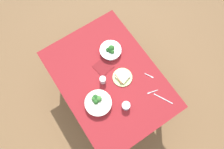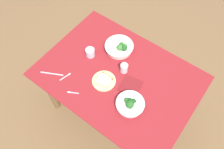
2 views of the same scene
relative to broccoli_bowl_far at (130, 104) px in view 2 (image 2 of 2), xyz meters
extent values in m
plane|color=brown|center=(0.24, -0.18, -0.77)|extent=(6.00, 6.00, 0.00)
cube|color=maroon|center=(0.24, -0.18, -0.04)|extent=(1.35, 0.98, 0.01)
cube|color=brown|center=(0.24, -0.18, -0.06)|extent=(1.31, 0.95, 0.02)
cylinder|color=brown|center=(-0.33, -0.56, -0.42)|extent=(0.07, 0.07, 0.70)
cylinder|color=brown|center=(0.81, -0.56, -0.42)|extent=(0.07, 0.07, 0.70)
cylinder|color=brown|center=(0.81, 0.20, -0.42)|extent=(0.07, 0.07, 0.70)
cylinder|color=white|center=(0.00, 0.00, -0.01)|extent=(0.20, 0.20, 0.05)
cylinder|color=white|center=(0.00, 0.00, 0.01)|extent=(0.23, 0.23, 0.01)
sphere|color=#1E511E|center=(-0.01, -0.03, 0.02)|extent=(0.04, 0.04, 0.04)
sphere|color=#1E511E|center=(0.00, 0.00, 0.03)|extent=(0.06, 0.06, 0.06)
sphere|color=#286023|center=(-0.01, 0.01, 0.03)|extent=(0.07, 0.07, 0.07)
sphere|color=#1E511E|center=(0.01, -0.01, 0.03)|extent=(0.05, 0.05, 0.05)
sphere|color=#286023|center=(0.03, 0.00, 0.03)|extent=(0.04, 0.04, 0.04)
cylinder|color=beige|center=(-0.01, 0.00, 0.03)|extent=(0.08, 0.08, 0.01)
cylinder|color=silver|center=(0.40, -0.41, -0.01)|extent=(0.24, 0.24, 0.05)
cylinder|color=silver|center=(0.40, -0.41, 0.02)|extent=(0.26, 0.26, 0.01)
sphere|color=#3D7A33|center=(0.38, -0.38, 0.03)|extent=(0.06, 0.06, 0.06)
sphere|color=#1E511E|center=(0.35, -0.40, 0.03)|extent=(0.06, 0.06, 0.06)
sphere|color=#33702D|center=(0.35, -0.42, 0.03)|extent=(0.05, 0.05, 0.05)
sphere|color=#286023|center=(0.38, -0.42, 0.03)|extent=(0.05, 0.05, 0.05)
cylinder|color=#B7D684|center=(0.31, -0.06, -0.03)|extent=(0.20, 0.20, 0.01)
cube|color=beige|center=(0.31, -0.06, -0.01)|extent=(0.14, 0.13, 0.03)
cube|color=#9E703D|center=(0.31, -0.11, -0.01)|extent=(0.12, 0.01, 0.03)
cylinder|color=silver|center=(0.23, -0.25, 0.00)|extent=(0.07, 0.07, 0.09)
cylinder|color=silver|center=(0.57, -0.20, 0.00)|extent=(0.08, 0.08, 0.08)
cube|color=#B7B7BC|center=(0.43, 0.18, -0.04)|extent=(0.06, 0.04, 0.00)
cube|color=#B7B7BC|center=(0.47, 0.20, -0.04)|extent=(0.03, 0.02, 0.00)
cube|color=#B7B7BC|center=(0.60, 0.12, -0.04)|extent=(0.03, 0.08, 0.00)
cube|color=#B7B7BC|center=(0.59, 0.07, -0.04)|extent=(0.02, 0.03, 0.00)
cube|color=#B7B7BC|center=(0.71, 0.16, -0.04)|extent=(0.19, 0.10, 0.00)
cube|color=maroon|center=(0.10, -0.15, -0.04)|extent=(0.19, 0.20, 0.01)
camera|label=1|loc=(0.83, -0.53, 2.08)|focal=34.79mm
camera|label=2|loc=(-0.32, 0.67, 1.65)|focal=36.54mm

